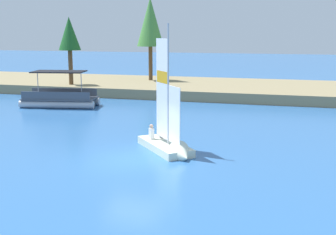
{
  "coord_description": "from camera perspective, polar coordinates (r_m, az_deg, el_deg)",
  "views": [
    {
      "loc": [
        6.92,
        -18.4,
        5.79
      ],
      "look_at": [
        0.46,
        4.47,
        1.2
      ],
      "focal_mm": 48.1,
      "sensor_mm": 36.0,
      "label": 1
    }
  ],
  "objects": [
    {
      "name": "ground_plane",
      "position": [
        20.49,
        -4.67,
        -5.52
      ],
      "size": [
        200.0,
        200.0,
        0.0
      ],
      "primitive_type": "plane",
      "color": "#2D609E"
    },
    {
      "name": "shore_bank",
      "position": [
        42.73,
        6.34,
        3.67
      ],
      "size": [
        80.0,
        11.9,
        0.86
      ],
      "primitive_type": "cube",
      "color": "#897A56",
      "rests_on": "ground"
    },
    {
      "name": "shoreline_tree_left",
      "position": [
        42.77,
        -12.4,
        10.21
      ],
      "size": [
        2.02,
        2.02,
        6.2
      ],
      "color": "brown",
      "rests_on": "shore_bank"
    },
    {
      "name": "shoreline_tree_midleft",
      "position": [
        45.6,
        -2.26,
        11.95
      ],
      "size": [
        2.67,
        2.67,
        8.2
      ],
      "color": "brown",
      "rests_on": "shore_bank"
    },
    {
      "name": "sailboat",
      "position": [
        21.53,
        0.4,
        -3.48
      ],
      "size": [
        3.81,
        4.13,
        6.58
      ],
      "rotation": [
        0.0,
        0.0,
        -0.86
      ],
      "color": "silver",
      "rests_on": "ground"
    },
    {
      "name": "pontoon_boat",
      "position": [
        35.89,
        -13.51,
        2.44
      ],
      "size": [
        6.08,
        3.39,
        2.75
      ],
      "rotation": [
        0.0,
        0.0,
        0.18
      ],
      "color": "#B2B2B7",
      "rests_on": "ground"
    },
    {
      "name": "channel_buoy",
      "position": [
        36.95,
        -11.92,
        2.12
      ],
      "size": [
        0.56,
        0.56,
        0.56
      ],
      "primitive_type": "sphere",
      "color": "red",
      "rests_on": "ground"
    }
  ]
}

